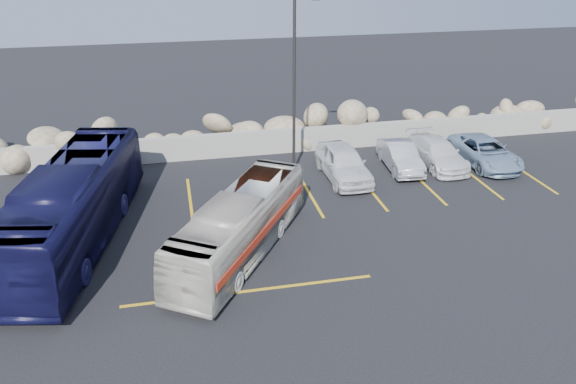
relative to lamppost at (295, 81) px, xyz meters
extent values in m
plane|color=black|center=(-2.56, -9.50, -4.30)|extent=(90.00, 90.00, 0.00)
cube|color=gray|center=(-2.56, 2.50, -3.70)|extent=(60.00, 0.40, 1.20)
cube|color=gold|center=(-5.06, -2.50, -4.29)|extent=(0.12, 5.00, 0.01)
cube|color=gold|center=(0.04, -2.50, -4.29)|extent=(0.12, 5.00, 0.01)
cube|color=gold|center=(2.74, -2.50, -4.29)|extent=(0.12, 5.00, 0.01)
cube|color=gold|center=(5.34, -2.50, -4.29)|extent=(0.12, 5.00, 0.01)
cube|color=gold|center=(7.94, -2.50, -4.29)|extent=(0.12, 5.00, 0.01)
cube|color=gold|center=(10.54, -2.50, -4.29)|extent=(0.12, 5.00, 0.01)
cube|color=gold|center=(-3.56, -9.30, -4.29)|extent=(8.00, 0.12, 0.01)
cylinder|color=#2D2928|center=(-0.06, 0.00, -0.30)|extent=(0.14, 0.14, 8.00)
imported|color=beige|center=(-3.52, -6.97, -3.17)|extent=(5.93, 7.81, 2.24)
imported|color=#111038|center=(-9.23, -4.86, -2.82)|extent=(4.51, 10.85, 2.94)
imported|color=silver|center=(1.96, -1.35, -3.54)|extent=(1.85, 4.44, 1.50)
imported|color=#B0AFB4|center=(4.94, -0.85, -3.67)|extent=(1.60, 3.87, 1.25)
imported|color=silver|center=(6.87, -0.79, -3.67)|extent=(1.83, 4.32, 1.24)
imported|color=#7C96B0|center=(9.18, -1.16, -3.67)|extent=(2.11, 4.52, 1.25)
camera|label=1|loc=(-5.47, -23.98, 6.08)|focal=35.00mm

